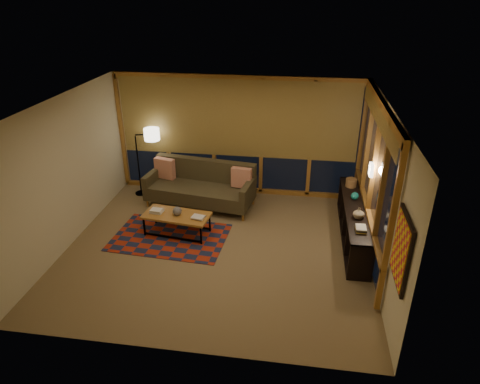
# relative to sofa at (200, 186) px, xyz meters

# --- Properties ---
(floor) EXTENTS (5.50, 5.00, 0.01)m
(floor) POSITION_rel_sofa_xyz_m (0.70, -1.62, -0.47)
(floor) COLOR brown
(floor) RESTS_ON ground
(ceiling) EXTENTS (5.50, 5.00, 0.01)m
(ceiling) POSITION_rel_sofa_xyz_m (0.70, -1.62, 2.23)
(ceiling) COLOR white
(ceiling) RESTS_ON walls
(walls) EXTENTS (5.51, 5.01, 2.70)m
(walls) POSITION_rel_sofa_xyz_m (0.70, -1.62, 0.88)
(walls) COLOR beige
(walls) RESTS_ON floor
(window_wall_back) EXTENTS (5.30, 0.16, 2.60)m
(window_wall_back) POSITION_rel_sofa_xyz_m (0.70, 0.81, 0.88)
(window_wall_back) COLOR #B67A2A
(window_wall_back) RESTS_ON walls
(window_wall_right) EXTENTS (0.16, 3.70, 2.60)m
(window_wall_right) POSITION_rel_sofa_xyz_m (3.38, -1.02, 0.88)
(window_wall_right) COLOR #B67A2A
(window_wall_right) RESTS_ON walls
(wall_art) EXTENTS (0.06, 0.74, 0.94)m
(wall_art) POSITION_rel_sofa_xyz_m (3.41, -3.47, 0.98)
(wall_art) COLOR red
(wall_art) RESTS_ON walls
(wall_sconce) EXTENTS (0.12, 0.18, 0.22)m
(wall_sconce) POSITION_rel_sofa_xyz_m (3.32, -1.17, 1.08)
(wall_sconce) COLOR white
(wall_sconce) RESTS_ON walls
(sofa) EXTENTS (2.41, 1.26, 0.94)m
(sofa) POSITION_rel_sofa_xyz_m (0.00, 0.00, 0.00)
(sofa) COLOR #473E26
(sofa) RESTS_ON floor
(pillow_left) EXTENTS (0.48, 0.27, 0.46)m
(pillow_left) POSITION_rel_sofa_xyz_m (-0.85, 0.28, 0.23)
(pillow_left) COLOR #C33912
(pillow_left) RESTS_ON sofa
(pillow_right) EXTENTS (0.45, 0.21, 0.43)m
(pillow_right) POSITION_rel_sofa_xyz_m (0.91, 0.03, 0.21)
(pillow_right) COLOR #C33912
(pillow_right) RESTS_ON sofa
(area_rug) EXTENTS (2.23, 1.56, 0.01)m
(area_rug) POSITION_rel_sofa_xyz_m (-0.28, -1.39, -0.46)
(area_rug) COLOR #9C2712
(area_rug) RESTS_ON floor
(coffee_table) EXTENTS (1.33, 0.74, 0.42)m
(coffee_table) POSITION_rel_sofa_xyz_m (-0.17, -1.23, -0.26)
(coffee_table) COLOR #B67A2A
(coffee_table) RESTS_ON floor
(book_stack_a) EXTENTS (0.26, 0.22, 0.07)m
(book_stack_a) POSITION_rel_sofa_xyz_m (-0.57, -1.20, -0.01)
(book_stack_a) COLOR silver
(book_stack_a) RESTS_ON coffee_table
(book_stack_b) EXTENTS (0.30, 0.26, 0.05)m
(book_stack_b) POSITION_rel_sofa_xyz_m (0.28, -1.31, -0.02)
(book_stack_b) COLOR silver
(book_stack_b) RESTS_ON coffee_table
(ceramic_pot) EXTENTS (0.21, 0.21, 0.17)m
(ceramic_pot) POSITION_rel_sofa_xyz_m (-0.15, -1.24, 0.04)
(ceramic_pot) COLOR #2D2D31
(ceramic_pot) RESTS_ON coffee_table
(floor_lamp) EXTENTS (0.59, 0.47, 1.57)m
(floor_lamp) POSITION_rel_sofa_xyz_m (-1.50, 0.37, 0.31)
(floor_lamp) COLOR black
(floor_lamp) RESTS_ON floor
(bookshelf) EXTENTS (0.40, 2.71, 0.68)m
(bookshelf) POSITION_rel_sofa_xyz_m (3.19, -0.89, -0.13)
(bookshelf) COLOR black
(bookshelf) RESTS_ON floor
(basket) EXTENTS (0.28, 0.28, 0.17)m
(basket) POSITION_rel_sofa_xyz_m (3.17, 0.00, 0.29)
(basket) COLOR #9B6537
(basket) RESTS_ON bookshelf
(teal_bowl) EXTENTS (0.17, 0.17, 0.15)m
(teal_bowl) POSITION_rel_sofa_xyz_m (3.19, -0.59, 0.28)
(teal_bowl) COLOR #167269
(teal_bowl) RESTS_ON bookshelf
(vase) EXTENTS (0.21, 0.21, 0.21)m
(vase) POSITION_rel_sofa_xyz_m (3.19, -1.32, 0.31)
(vase) COLOR tan
(vase) RESTS_ON bookshelf
(shelf_book_stack) EXTENTS (0.21, 0.28, 0.08)m
(shelf_book_stack) POSITION_rel_sofa_xyz_m (3.19, -1.75, 0.25)
(shelf_book_stack) COLOR silver
(shelf_book_stack) RESTS_ON bookshelf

